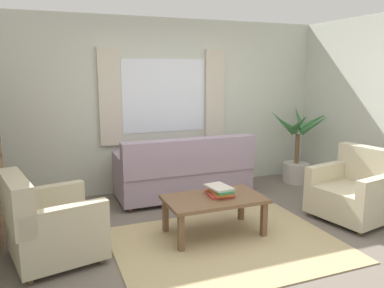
{
  "coord_description": "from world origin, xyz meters",
  "views": [
    {
      "loc": [
        -1.74,
        -3.36,
        1.82
      ],
      "look_at": [
        -0.14,
        0.7,
        0.98
      ],
      "focal_mm": 35.53,
      "sensor_mm": 36.0,
      "label": 1
    }
  ],
  "objects_px": {
    "armchair_right": "(356,191)",
    "book_stack_on_table": "(220,191)",
    "armchair_left": "(49,225)",
    "coffee_table": "(214,202)",
    "couch": "(184,174)",
    "potted_plant": "(297,154)"
  },
  "relations": [
    {
      "from": "armchair_left",
      "to": "book_stack_on_table",
      "type": "distance_m",
      "value": 1.83
    },
    {
      "from": "armchair_right",
      "to": "potted_plant",
      "type": "relative_size",
      "value": 0.78
    },
    {
      "from": "couch",
      "to": "book_stack_on_table",
      "type": "xyz_separation_m",
      "value": [
        -0.04,
        -1.26,
        0.13
      ]
    },
    {
      "from": "armchair_left",
      "to": "armchair_right",
      "type": "bearing_deg",
      "value": -106.57
    },
    {
      "from": "armchair_right",
      "to": "coffee_table",
      "type": "distance_m",
      "value": 1.85
    },
    {
      "from": "armchair_right",
      "to": "coffee_table",
      "type": "bearing_deg",
      "value": -107.55
    },
    {
      "from": "coffee_table",
      "to": "book_stack_on_table",
      "type": "relative_size",
      "value": 3.17
    },
    {
      "from": "armchair_left",
      "to": "coffee_table",
      "type": "relative_size",
      "value": 0.9
    },
    {
      "from": "coffee_table",
      "to": "book_stack_on_table",
      "type": "distance_m",
      "value": 0.14
    },
    {
      "from": "armchair_right",
      "to": "couch",
      "type": "bearing_deg",
      "value": -142.38
    },
    {
      "from": "armchair_left",
      "to": "coffee_table",
      "type": "distance_m",
      "value": 1.74
    },
    {
      "from": "armchair_right",
      "to": "book_stack_on_table",
      "type": "distance_m",
      "value": 1.78
    },
    {
      "from": "armchair_left",
      "to": "armchair_right",
      "type": "relative_size",
      "value": 1.01
    },
    {
      "from": "couch",
      "to": "potted_plant",
      "type": "xyz_separation_m",
      "value": [
        2.01,
        0.08,
        0.11
      ]
    },
    {
      "from": "couch",
      "to": "armchair_left",
      "type": "xyz_separation_m",
      "value": [
        -1.86,
        -1.24,
        -0.01
      ]
    },
    {
      "from": "couch",
      "to": "armchair_right",
      "type": "height_order",
      "value": "couch"
    },
    {
      "from": "armchair_right",
      "to": "coffee_table",
      "type": "relative_size",
      "value": 0.89
    },
    {
      "from": "armchair_left",
      "to": "armchair_right",
      "type": "height_order",
      "value": "same"
    },
    {
      "from": "armchair_left",
      "to": "armchair_right",
      "type": "xyz_separation_m",
      "value": [
        3.58,
        -0.27,
        0.0
      ]
    },
    {
      "from": "coffee_table",
      "to": "potted_plant",
      "type": "bearing_deg",
      "value": 32.73
    },
    {
      "from": "armchair_right",
      "to": "book_stack_on_table",
      "type": "relative_size",
      "value": 2.82
    },
    {
      "from": "couch",
      "to": "coffee_table",
      "type": "distance_m",
      "value": 1.3
    }
  ]
}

